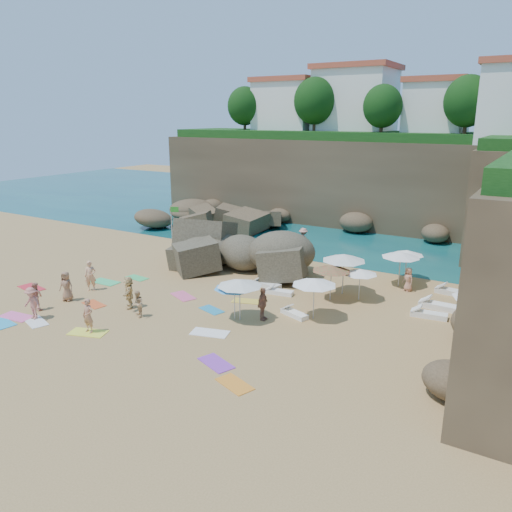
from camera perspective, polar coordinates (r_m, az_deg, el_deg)
The scene contains 52 objects.
ground at distance 29.67m, azimuth -6.33°, elevation -4.53°, with size 120.00×120.00×0.00m, color tan.
seawater at distance 55.69m, azimuth 12.69°, elevation 4.79°, with size 120.00×120.00×0.00m, color #0C4751.
cliff_back at distance 49.76m, azimuth 13.30°, elevation 8.14°, with size 44.00×8.00×8.00m, color brown.
rock_promontory at distance 48.34m, azimuth -5.29°, elevation 3.47°, with size 12.00×7.00×2.00m, color brown, non-canonical shape.
clifftop_buildings at distance 49.85m, azimuth 15.23°, elevation 16.39°, with size 28.48×9.48×7.00m.
clifftop_trees at distance 43.32m, azimuth 15.20°, elevation 16.59°, with size 35.60×23.82×4.40m.
marina_masts at distance 62.32m, azimuth -1.82°, elevation 9.08°, with size 3.10×0.10×6.00m.
rock_outcrop at distance 33.95m, azimuth -2.36°, elevation -1.81°, with size 8.10×6.07×3.24m, color brown, non-canonical shape.
flag_pole at distance 39.14m, azimuth -9.50°, elevation 3.85°, with size 0.68×0.29×3.61m.
parasol_0 at distance 31.71m, azimuth 3.31°, elevation 0.85°, with size 2.41×2.41×2.28m.
parasol_1 at distance 33.40m, azimuth 4.02°, elevation 1.15°, with size 2.11×2.11×2.00m.
parasol_2 at distance 33.18m, azimuth 16.88°, elevation 0.37°, with size 2.10×2.10×1.99m.
parasol_3 at distance 29.60m, azimuth 10.02°, elevation -0.16°, with size 2.58×2.58×2.44m.
parasol_4 at distance 31.80m, azimuth 16.21°, elevation 0.16°, with size 2.34×2.34×2.22m.
parasol_5 at distance 34.31m, azimuth 1.34°, elevation 1.73°, with size 2.22×2.22×2.10m.
parasol_6 at distance 28.57m, azimuth 8.61°, elevation -1.39°, with size 2.19×2.19×2.07m.
parasol_7 at distance 28.93m, azimuth 11.83°, elevation -1.75°, with size 1.96×1.96×1.85m.
parasol_8 at distance 25.51m, azimuth 24.28°, elevation -4.06°, with size 2.54×2.54×2.40m.
parasol_9 at distance 25.43m, azimuth -1.88°, elevation -3.07°, with size 2.34×2.34×2.22m.
parasol_10 at distance 25.64m, azimuth -2.49°, elevation -3.38°, with size 2.12×2.12×2.00m.
parasol_11 at distance 25.79m, azimuth 6.68°, elevation -2.94°, with size 2.33×2.33×2.20m.
lounger_0 at distance 29.72m, azimuth 2.71°, elevation -4.15°, with size 1.64×0.55×0.25m, color white.
lounger_1 at distance 30.93m, azimuth 1.25°, elevation -3.29°, with size 1.88×0.63×0.29m, color silver.
lounger_2 at distance 31.81m, azimuth 21.56°, elevation -3.87°, with size 1.96×0.65×0.31m, color silver.
lounger_3 at distance 26.62m, azimuth 4.41°, elevation -6.62°, with size 1.63×0.54×0.25m, color white.
lounger_4 at distance 29.27m, azimuth 20.11°, elevation -5.40°, with size 2.04×0.68×0.32m, color white.
lounger_5 at distance 27.92m, azimuth 19.16°, elevation -6.36°, with size 1.85×0.62×0.29m, color white.
towel_0 at distance 28.89m, azimuth -27.18°, elevation -6.80°, with size 1.82×0.91×0.03m, color #27A0D4.
towel_1 at distance 29.36m, azimuth -25.71°, elevation -6.26°, with size 1.82×0.91×0.03m, color pink.
towel_2 at distance 29.61m, azimuth -18.03°, elevation -5.26°, with size 1.50×0.75×0.03m, color #E15423.
towel_3 at distance 33.53m, azimuth -13.44°, elevation -2.44°, with size 1.54×0.77×0.03m, color #36C063.
towel_4 at distance 25.98m, azimuth -18.66°, elevation -8.29°, with size 1.82×0.91×0.03m, color #EFEE3F.
towel_5 at distance 28.24m, azimuth -23.87°, elevation -6.89°, with size 1.66×0.83×0.03m, color white.
towel_6 at distance 21.92m, azimuth -4.59°, elevation -12.10°, with size 1.73×0.86×0.03m, color purple.
towel_7 at distance 33.72m, azimuth -24.27°, elevation -3.33°, with size 1.87×0.94×0.03m, color red.
towel_8 at distance 27.48m, azimuth -5.09°, elevation -6.15°, with size 1.48×0.74×0.03m, color teal.
towel_9 at distance 29.70m, azimuth -8.33°, elevation -4.55°, with size 1.75×0.88×0.03m, color #E25884.
towel_10 at distance 20.35m, azimuth -2.46°, elevation -14.41°, with size 1.63×0.82×0.03m, color orange.
towel_11 at distance 33.24m, azimuth -16.83°, elevation -2.85°, with size 1.86×0.93×0.03m, color #38C672.
towel_12 at distance 28.64m, azimuth -1.15°, elevation -5.16°, with size 1.57×0.79×0.03m, color gold.
towel_13 at distance 24.72m, azimuth -5.30°, elevation -8.74°, with size 1.84×0.92×0.03m, color white.
person_stand_0 at distance 31.71m, azimuth -18.40°, elevation -2.16°, with size 0.67×0.44×1.84m, color #E1A276.
person_stand_1 at distance 29.69m, azimuth -23.85°, elevation -4.23°, with size 0.76×0.59×1.56m, color tan.
person_stand_2 at distance 38.69m, azimuth 5.42°, elevation 1.81°, with size 1.24×0.51×1.92m, color tan.
person_stand_3 at distance 25.82m, azimuth 0.77°, elevation -5.51°, with size 1.02×0.43×1.74m, color #935F49.
person_stand_4 at distance 31.41m, azimuth 17.01°, elevation -2.57°, with size 0.72×0.39×1.47m, color tan.
person_stand_5 at distance 37.44m, azimuth 1.05°, elevation 1.09°, with size 1.41×0.40×1.52m, color tan.
person_lie_0 at distance 28.60m, azimuth -24.08°, elevation -6.18°, with size 1.10×1.70×0.45m, color #C67463.
person_lie_2 at distance 30.63m, azimuth -20.74°, elevation -4.39°, with size 0.83×1.70×0.45m, color #95694A.
person_lie_3 at distance 28.50m, azimuth -14.24°, elevation -5.30°, with size 1.64×1.77×0.47m, color #DFB875.
person_lie_4 at distance 25.92m, azimuth -18.51°, elevation -7.88°, with size 0.62×1.70×0.41m, color #B4795A.
person_lie_5 at distance 27.08m, azimuth -13.30°, elevation -6.30°, with size 0.68×1.40×0.53m, color tan.
Camera 1 is at (17.04, -22.02, 10.24)m, focal length 35.00 mm.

